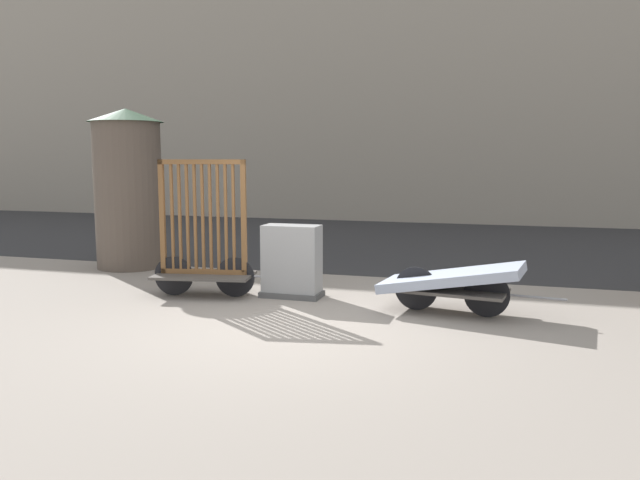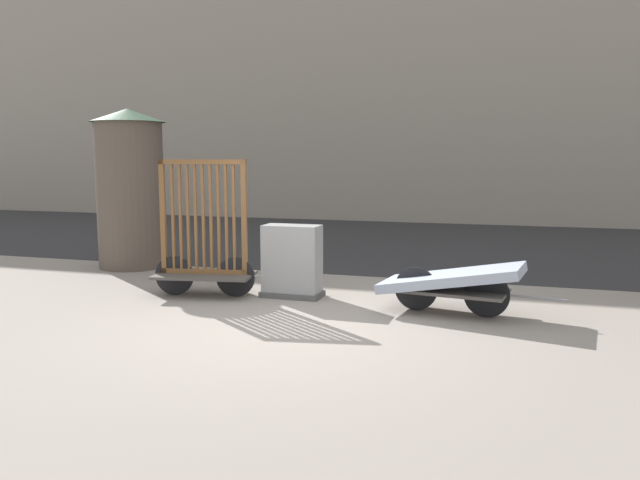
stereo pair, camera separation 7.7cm
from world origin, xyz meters
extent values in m
plane|color=gray|center=(0.00, 0.00, 0.00)|extent=(60.00, 60.00, 0.00)
cube|color=#2D2D30|center=(0.00, 8.15, 0.00)|extent=(56.00, 9.29, 0.01)
cube|color=#9E9384|center=(0.00, 14.80, 5.99)|extent=(48.00, 4.00, 11.98)
cube|color=#4C4742|center=(-1.76, 1.33, 0.31)|extent=(1.52, 0.98, 0.04)
cylinder|color=black|center=(-1.31, 1.41, 0.29)|extent=(0.57, 0.14, 0.57)
cylinder|color=black|center=(-2.21, 1.25, 0.29)|extent=(0.57, 0.14, 0.57)
cylinder|color=gray|center=(-0.72, 1.52, 0.31)|extent=(0.69, 0.15, 0.03)
cube|color=brown|center=(-1.76, 1.33, 0.36)|extent=(1.27, 0.30, 0.07)
cube|color=brown|center=(-1.76, 1.33, 1.94)|extent=(1.27, 0.30, 0.07)
cube|color=brown|center=(-2.35, 1.22, 1.15)|extent=(0.08, 0.08, 1.65)
cube|color=brown|center=(-1.17, 1.43, 1.15)|extent=(0.08, 0.08, 1.65)
cube|color=brown|center=(-2.21, 1.25, 1.15)|extent=(0.04, 0.05, 1.58)
cube|color=brown|center=(-2.10, 1.27, 1.15)|extent=(0.04, 0.05, 1.58)
cube|color=brown|center=(-1.98, 1.29, 1.15)|extent=(0.04, 0.05, 1.58)
cube|color=brown|center=(-1.87, 1.31, 1.15)|extent=(0.04, 0.05, 1.58)
cube|color=brown|center=(-1.76, 1.33, 1.15)|extent=(0.04, 0.05, 1.58)
cube|color=brown|center=(-1.65, 1.35, 1.15)|extent=(0.04, 0.05, 1.58)
cube|color=brown|center=(-1.54, 1.37, 1.15)|extent=(0.04, 0.05, 1.58)
cube|color=brown|center=(-1.43, 1.39, 1.15)|extent=(0.04, 0.05, 1.58)
cube|color=brown|center=(-1.31, 1.41, 1.15)|extent=(0.04, 0.05, 1.58)
cube|color=#4C4742|center=(1.76, 1.33, 0.31)|extent=(1.49, 0.92, 0.04)
cylinder|color=black|center=(2.21, 1.27, 0.29)|extent=(0.57, 0.11, 0.57)
cylinder|color=black|center=(1.31, 1.39, 0.29)|extent=(0.57, 0.11, 0.57)
cylinder|color=gray|center=(2.81, 1.19, 0.31)|extent=(0.70, 0.12, 0.03)
cube|color=#9EA8BC|center=(1.76, 1.33, 0.47)|extent=(1.88, 1.07, 0.44)
cube|color=#4C4C4C|center=(-0.52, 1.65, 0.04)|extent=(0.87, 0.46, 0.08)
cube|color=gray|center=(-0.52, 1.65, 0.52)|extent=(0.81, 0.40, 1.04)
cylinder|color=brown|center=(-4.21, 3.15, 1.32)|extent=(1.20, 1.20, 2.64)
cone|color=#335138|center=(-4.21, 3.15, 2.76)|extent=(1.34, 1.34, 0.24)
camera|label=1|loc=(2.45, -6.70, 1.98)|focal=35.00mm
camera|label=2|loc=(2.52, -6.67, 1.98)|focal=35.00mm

